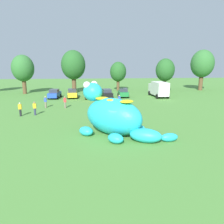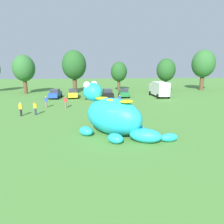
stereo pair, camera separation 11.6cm
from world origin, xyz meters
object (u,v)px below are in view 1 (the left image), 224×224
(spectator_near_inflatable, at_px, (119,100))
(spectator_far_side, at_px, (35,108))
(car_black, at_px, (107,93))
(car_green, at_px, (123,93))
(box_truck, at_px, (158,89))
(car_orange, at_px, (90,94))
(spectator_mid_field, at_px, (20,109))
(giant_inflatable_creature, at_px, (113,116))
(car_yellow, at_px, (72,93))
(car_blue, at_px, (55,94))
(spectator_by_cars, at_px, (45,102))
(spectator_wandering, at_px, (65,102))

(spectator_near_inflatable, relative_size, spectator_far_side, 1.00)
(car_black, distance_m, car_green, 3.42)
(car_black, bearing_deg, box_truck, 2.50)
(car_green, bearing_deg, car_orange, -169.99)
(car_green, bearing_deg, spectator_near_inflatable, -102.53)
(car_green, bearing_deg, spectator_mid_field, -136.10)
(car_black, bearing_deg, giant_inflatable_creature, -92.93)
(car_yellow, relative_size, spectator_near_inflatable, 2.47)
(car_yellow, bearing_deg, car_green, 0.36)
(car_blue, xyz_separation_m, car_orange, (6.66, -0.86, 0.00))
(box_truck, relative_size, spectator_by_cars, 3.78)
(car_blue, relative_size, spectator_by_cars, 2.47)
(spectator_by_cars, xyz_separation_m, spectator_far_side, (-0.41, -4.63, 0.00))
(car_blue, distance_m, spectator_far_side, 13.74)
(box_truck, distance_m, spectator_far_side, 24.37)
(car_black, xyz_separation_m, spectator_wandering, (-6.80, -8.93, -0.01))
(car_black, relative_size, spectator_by_cars, 2.48)
(spectator_by_cars, bearing_deg, car_orange, 51.56)
(car_blue, bearing_deg, spectator_wandering, -72.71)
(car_blue, bearing_deg, car_black, -3.96)
(spectator_wandering, height_order, spectator_far_side, same)
(spectator_near_inflatable, bearing_deg, car_yellow, 130.83)
(car_blue, height_order, spectator_by_cars, car_blue)
(car_yellow, bearing_deg, box_truck, -1.51)
(box_truck, xyz_separation_m, spectator_near_inflatable, (-8.92, -8.56, -0.75))
(car_blue, relative_size, car_yellow, 1.00)
(car_blue, relative_size, box_truck, 0.65)
(car_yellow, xyz_separation_m, car_orange, (3.38, -1.07, 0.00))
(giant_inflatable_creature, relative_size, spectator_far_side, 4.98)
(spectator_far_side, bearing_deg, spectator_near_inflatable, 23.54)
(spectator_mid_field, height_order, spectator_far_side, same)
(car_black, relative_size, box_truck, 0.66)
(giant_inflatable_creature, xyz_separation_m, car_black, (1.10, 21.52, -0.85))
(car_yellow, xyz_separation_m, car_green, (9.79, 0.06, 0.00))
(car_blue, xyz_separation_m, spectator_by_cars, (0.12, -9.11, -0.01))
(car_yellow, relative_size, car_orange, 1.03)
(car_blue, xyz_separation_m, spectator_mid_field, (-1.92, -14.16, -0.01))
(spectator_near_inflatable, bearing_deg, car_orange, 119.00)
(car_yellow, bearing_deg, spectator_wandering, -91.70)
(car_green, xyz_separation_m, spectator_mid_field, (-15.00, -14.43, -0.01))
(car_orange, bearing_deg, spectator_far_side, -118.38)
(box_truck, distance_m, spectator_wandering, 19.42)
(car_black, bearing_deg, car_green, 16.09)
(giant_inflatable_creature, xyz_separation_m, spectator_far_side, (-8.98, 8.47, -0.86))
(spectator_near_inflatable, bearing_deg, car_black, 98.88)
(car_yellow, height_order, spectator_far_side, car_yellow)
(car_green, height_order, box_truck, box_truck)
(car_yellow, relative_size, spectator_mid_field, 2.47)
(car_orange, distance_m, box_truck, 13.35)
(car_yellow, distance_m, spectator_far_side, 14.39)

